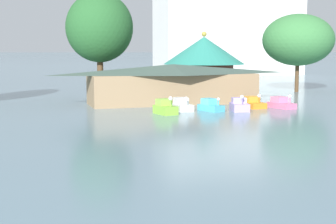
# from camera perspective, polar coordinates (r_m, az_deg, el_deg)

# --- Properties ---
(pedal_boat_lime) EXTENTS (1.89, 2.68, 1.74)m
(pedal_boat_lime) POSITION_cam_1_polar(r_m,az_deg,el_deg) (46.06, -0.33, 0.47)
(pedal_boat_lime) COLOR #8CCC3F
(pedal_boat_lime) RESTS_ON ground
(pedal_boat_white) EXTENTS (1.51, 2.80, 1.48)m
(pedal_boat_white) POSITION_cam_1_polar(r_m,az_deg,el_deg) (48.81, 1.61, 0.76)
(pedal_boat_white) COLOR white
(pedal_boat_white) RESTS_ON ground
(pedal_boat_cyan) EXTENTS (2.09, 2.91, 1.41)m
(pedal_boat_cyan) POSITION_cam_1_polar(r_m,az_deg,el_deg) (48.51, 4.91, 0.69)
(pedal_boat_cyan) COLOR #4CB7CC
(pedal_boat_cyan) RESTS_ON ground
(pedal_boat_lavender) EXTENTS (2.01, 2.60, 1.66)m
(pedal_boat_lavender) POSITION_cam_1_polar(r_m,az_deg,el_deg) (48.85, 8.22, 0.74)
(pedal_boat_lavender) COLOR #B299D8
(pedal_boat_lavender) RESTS_ON ground
(pedal_boat_orange) EXTENTS (1.96, 2.88, 1.52)m
(pedal_boat_orange) POSITION_cam_1_polar(r_m,az_deg,el_deg) (51.85, 9.70, 1.00)
(pedal_boat_orange) COLOR orange
(pedal_boat_orange) RESTS_ON ground
(pedal_boat_pink) EXTENTS (2.04, 3.19, 1.49)m
(pedal_boat_pink) POSITION_cam_1_polar(r_m,az_deg,el_deg) (52.16, 12.87, 0.96)
(pedal_boat_pink) COLOR pink
(pedal_boat_pink) RESTS_ON ground
(boathouse) EXTENTS (19.87, 6.26, 4.35)m
(boathouse) POSITION_cam_1_polar(r_m,az_deg,el_deg) (54.96, 0.58, 3.35)
(boathouse) COLOR #9E7F5B
(boathouse) RESTS_ON ground
(green_roof_pavilion) EXTENTS (11.14, 11.14, 8.39)m
(green_roof_pavilion) POSITION_cam_1_polar(r_m,az_deg,el_deg) (68.51, 4.15, 5.93)
(green_roof_pavilion) COLOR brown
(green_roof_pavilion) RESTS_ON ground
(shoreline_tree_mid) EXTENTS (7.87, 7.87, 12.59)m
(shoreline_tree_mid) POSITION_cam_1_polar(r_m,az_deg,el_deg) (59.29, -7.89, 9.59)
(shoreline_tree_mid) COLOR brown
(shoreline_tree_mid) RESTS_ON ground
(shoreline_tree_right) EXTENTS (9.92, 9.92, 10.89)m
(shoreline_tree_right) POSITION_cam_1_polar(r_m,az_deg,el_deg) (72.29, 14.74, 8.02)
(shoreline_tree_right) COLOR brown
(shoreline_tree_right) RESTS_ON ground
(background_building_block) EXTENTS (34.37, 13.12, 23.72)m
(background_building_block) POSITION_cam_1_polar(r_m,az_deg,el_deg) (119.25, 7.00, 10.02)
(background_building_block) COLOR silver
(background_building_block) RESTS_ON ground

